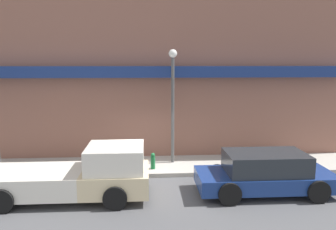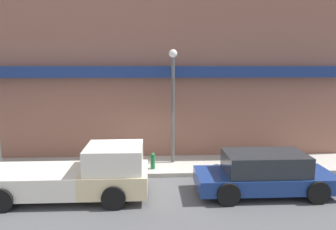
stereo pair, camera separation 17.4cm
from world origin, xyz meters
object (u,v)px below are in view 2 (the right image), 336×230
pickup_truck (78,175)px  street_lamp (173,92)px  fire_hydrant (153,161)px  parked_car (264,174)px

pickup_truck → street_lamp: (3.44, 3.26, 2.50)m
pickup_truck → fire_hydrant: (2.55, 2.39, -0.29)m
pickup_truck → street_lamp: size_ratio=1.12×
parked_car → street_lamp: (-2.98, 3.26, 2.57)m
parked_car → fire_hydrant: (-3.87, 2.39, -0.22)m
parked_car → fire_hydrant: bearing=148.2°
pickup_truck → street_lamp: 5.36m
fire_hydrant → street_lamp: 3.06m
fire_hydrant → street_lamp: street_lamp is taller
pickup_truck → fire_hydrant: 3.51m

